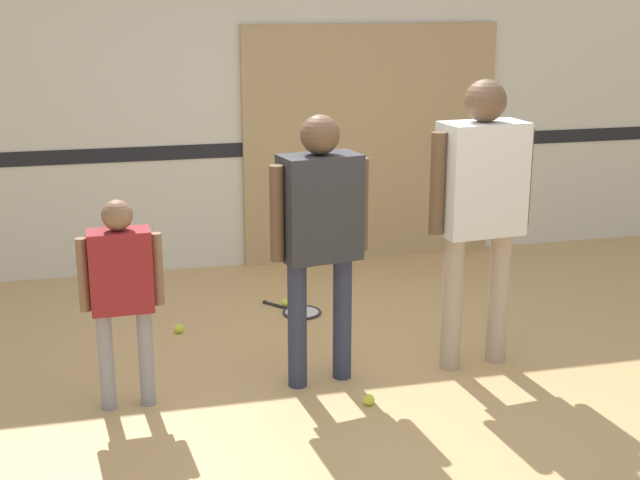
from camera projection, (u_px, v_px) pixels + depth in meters
ground_plane at (350, 385)px, 5.46m from camera, size 16.00×16.00×0.00m
wall_back at (266, 81)px, 7.51m from camera, size 16.00×0.07×3.20m
wall_panel at (370, 144)px, 7.82m from camera, size 2.26×0.05×2.06m
person_instructor at (320, 222)px, 5.24m from camera, size 0.62×0.33×1.65m
person_student_left at (121, 282)px, 4.98m from camera, size 0.47×0.20×1.23m
person_student_right at (481, 194)px, 5.47m from camera, size 0.69×0.33×1.83m
racket_spare_on_floor at (300, 312)px, 6.68m from camera, size 0.45×0.51×0.03m
tennis_ball_near_instructor at (369, 400)px, 5.19m from camera, size 0.07×0.07×0.07m
tennis_ball_by_spare_racket at (286, 303)px, 6.80m from camera, size 0.07×0.07×0.07m
tennis_ball_stray_left at (303, 328)px, 6.28m from camera, size 0.07×0.07×0.07m
tennis_ball_stray_right at (179, 329)px, 6.28m from camera, size 0.07×0.07×0.07m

